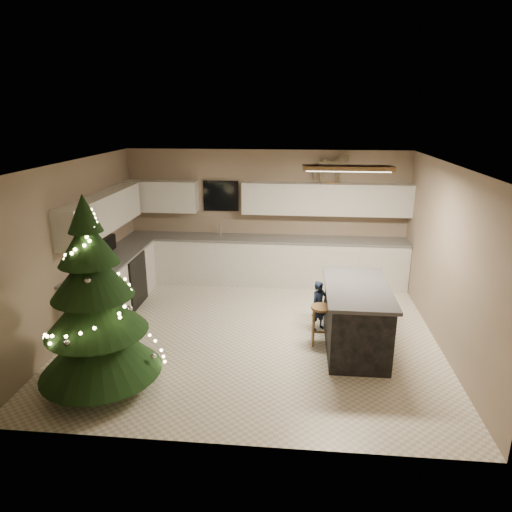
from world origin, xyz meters
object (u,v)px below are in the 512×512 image
Objects in this scene: bar_stool at (321,316)px; rocking_horse at (331,168)px; christmas_tree at (96,313)px; toddler at (319,306)px; island at (355,317)px.

bar_stool is 3.16m from rocking_horse.
christmas_tree is 3.06× the size of toddler.
christmas_tree reaches higher than island.
toddler is at bearing 169.41° from rocking_horse.
bar_stool is 0.75× the size of toddler.
toddler is (-0.50, 0.53, -0.08)m from island.
rocking_horse reaches higher than island.
christmas_tree is at bearing -153.54° from bar_stool.
christmas_tree reaches higher than bar_stool.
toddler is (-0.01, 0.48, -0.05)m from bar_stool.
island is at bearing 22.09° from christmas_tree.
island is 2.56× the size of rocking_horse.
rocking_horse reaches higher than toddler.
bar_stool is 0.48m from toddler.
island is 0.73m from toddler.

